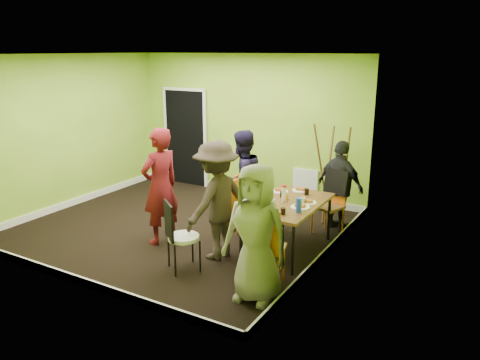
{
  "coord_description": "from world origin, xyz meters",
  "views": [
    {
      "loc": [
        4.5,
        -5.84,
        2.88
      ],
      "look_at": [
        1.14,
        0.0,
        0.98
      ],
      "focal_mm": 35.0,
      "sensor_mm": 36.0,
      "label": 1
    }
  ],
  "objects_px": {
    "person_front_end": "(256,234)",
    "easel": "(331,173)",
    "blue_bottle": "(299,205)",
    "orange_bottle": "(287,197)",
    "chair_back_end": "(336,188)",
    "chair_left_near": "(239,214)",
    "person_standing": "(160,186)",
    "thermos": "(284,194)",
    "person_back_end": "(340,186)",
    "chair_left_far": "(247,200)",
    "person_left_far": "(242,180)",
    "dining_table": "(288,206)",
    "chair_bentwood": "(178,233)",
    "chair_front_end": "(264,244)",
    "person_left_near": "(216,200)"
  },
  "relations": [
    {
      "from": "chair_back_end",
      "to": "chair_front_end",
      "type": "bearing_deg",
      "value": 106.5
    },
    {
      "from": "orange_bottle",
      "to": "person_left_near",
      "type": "bearing_deg",
      "value": -131.84
    },
    {
      "from": "person_back_end",
      "to": "orange_bottle",
      "type": "bearing_deg",
      "value": 88.77
    },
    {
      "from": "chair_bentwood",
      "to": "person_front_end",
      "type": "bearing_deg",
      "value": 30.71
    },
    {
      "from": "chair_left_near",
      "to": "orange_bottle",
      "type": "xyz_separation_m",
      "value": [
        0.49,
        0.54,
        0.18
      ]
    },
    {
      "from": "dining_table",
      "to": "thermos",
      "type": "xyz_separation_m",
      "value": [
        -0.07,
        0.01,
        0.16
      ]
    },
    {
      "from": "dining_table",
      "to": "chair_left_far",
      "type": "relative_size",
      "value": 1.54
    },
    {
      "from": "chair_back_end",
      "to": "easel",
      "type": "bearing_deg",
      "value": -45.55
    },
    {
      "from": "chair_front_end",
      "to": "person_front_end",
      "type": "xyz_separation_m",
      "value": [
        0.0,
        -0.22,
        0.21
      ]
    },
    {
      "from": "chair_back_end",
      "to": "orange_bottle",
      "type": "height_order",
      "value": "chair_back_end"
    },
    {
      "from": "chair_bentwood",
      "to": "orange_bottle",
      "type": "bearing_deg",
      "value": 94.28
    },
    {
      "from": "chair_front_end",
      "to": "blue_bottle",
      "type": "distance_m",
      "value": 0.93
    },
    {
      "from": "thermos",
      "to": "person_left_near",
      "type": "bearing_deg",
      "value": -135.36
    },
    {
      "from": "person_back_end",
      "to": "person_standing",
      "type": "bearing_deg",
      "value": 61.29
    },
    {
      "from": "orange_bottle",
      "to": "person_back_end",
      "type": "distance_m",
      "value": 1.19
    },
    {
      "from": "thermos",
      "to": "person_standing",
      "type": "height_order",
      "value": "person_standing"
    },
    {
      "from": "chair_left_near",
      "to": "person_left_far",
      "type": "xyz_separation_m",
      "value": [
        -0.47,
        0.89,
        0.21
      ]
    },
    {
      "from": "easel",
      "to": "person_left_near",
      "type": "xyz_separation_m",
      "value": [
        -0.85,
        -2.33,
        0.02
      ]
    },
    {
      "from": "chair_left_near",
      "to": "person_left_near",
      "type": "height_order",
      "value": "person_left_near"
    },
    {
      "from": "easel",
      "to": "thermos",
      "type": "xyz_separation_m",
      "value": [
        -0.15,
        -1.63,
        0.03
      ]
    },
    {
      "from": "easel",
      "to": "orange_bottle",
      "type": "bearing_deg",
      "value": -95.17
    },
    {
      "from": "chair_back_end",
      "to": "chair_bentwood",
      "type": "distance_m",
      "value": 2.74
    },
    {
      "from": "orange_bottle",
      "to": "person_left_near",
      "type": "relative_size",
      "value": 0.04
    },
    {
      "from": "chair_front_end",
      "to": "person_back_end",
      "type": "height_order",
      "value": "person_back_end"
    },
    {
      "from": "dining_table",
      "to": "chair_left_near",
      "type": "relative_size",
      "value": 1.39
    },
    {
      "from": "chair_left_near",
      "to": "chair_bentwood",
      "type": "distance_m",
      "value": 0.97
    },
    {
      "from": "chair_left_far",
      "to": "person_back_end",
      "type": "bearing_deg",
      "value": 127.81
    },
    {
      "from": "dining_table",
      "to": "chair_left_far",
      "type": "xyz_separation_m",
      "value": [
        -0.86,
        0.33,
        -0.15
      ]
    },
    {
      "from": "chair_back_end",
      "to": "orange_bottle",
      "type": "distance_m",
      "value": 1.05
    },
    {
      "from": "easel",
      "to": "person_standing",
      "type": "distance_m",
      "value": 2.97
    },
    {
      "from": "chair_back_end",
      "to": "chair_front_end",
      "type": "distance_m",
      "value": 2.31
    },
    {
      "from": "blue_bottle",
      "to": "orange_bottle",
      "type": "bearing_deg",
      "value": 129.85
    },
    {
      "from": "person_back_end",
      "to": "person_front_end",
      "type": "bearing_deg",
      "value": 107.77
    },
    {
      "from": "chair_left_near",
      "to": "dining_table",
      "type": "bearing_deg",
      "value": 137.12
    },
    {
      "from": "chair_left_far",
      "to": "person_back_end",
      "type": "relative_size",
      "value": 0.66
    },
    {
      "from": "chair_left_far",
      "to": "blue_bottle",
      "type": "distance_m",
      "value": 1.37
    },
    {
      "from": "thermos",
      "to": "person_back_end",
      "type": "distance_m",
      "value": 1.29
    },
    {
      "from": "blue_bottle",
      "to": "person_front_end",
      "type": "relative_size",
      "value": 0.12
    },
    {
      "from": "orange_bottle",
      "to": "person_standing",
      "type": "relative_size",
      "value": 0.04
    },
    {
      "from": "person_standing",
      "to": "person_back_end",
      "type": "distance_m",
      "value": 2.88
    },
    {
      "from": "chair_left_far",
      "to": "chair_back_end",
      "type": "distance_m",
      "value": 1.43
    },
    {
      "from": "dining_table",
      "to": "chair_bentwood",
      "type": "bearing_deg",
      "value": -127.24
    },
    {
      "from": "chair_front_end",
      "to": "person_back_end",
      "type": "bearing_deg",
      "value": 72.74
    },
    {
      "from": "chair_left_far",
      "to": "chair_bentwood",
      "type": "bearing_deg",
      "value": -2.76
    },
    {
      "from": "chair_bentwood",
      "to": "blue_bottle",
      "type": "distance_m",
      "value": 1.65
    },
    {
      "from": "chair_left_near",
      "to": "blue_bottle",
      "type": "distance_m",
      "value": 0.9
    },
    {
      "from": "person_front_end",
      "to": "easel",
      "type": "bearing_deg",
      "value": 91.73
    },
    {
      "from": "chair_left_near",
      "to": "person_standing",
      "type": "height_order",
      "value": "person_standing"
    },
    {
      "from": "chair_bentwood",
      "to": "thermos",
      "type": "relative_size",
      "value": 4.55
    },
    {
      "from": "blue_bottle",
      "to": "person_standing",
      "type": "relative_size",
      "value": 0.11
    }
  ]
}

